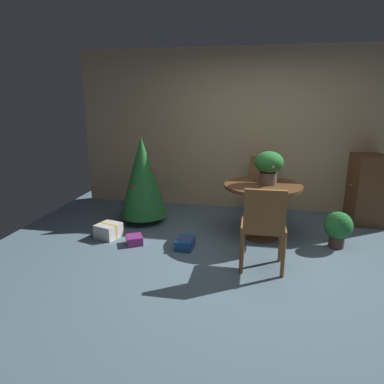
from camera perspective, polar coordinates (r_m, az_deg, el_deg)
name	(u,v)px	position (r m, az deg, el deg)	size (l,w,h in m)	color
ground_plane	(254,267)	(3.89, 10.36, -12.29)	(6.60, 6.60, 0.00)	slate
back_wall_panel	(258,131)	(5.68, 11.17, 10.05)	(6.00, 0.10, 2.60)	tan
round_dining_table	(262,202)	(4.54, 11.74, -1.59)	(1.01, 1.01, 0.73)	brown
flower_vase	(269,165)	(4.46, 12.85, 4.51)	(0.37, 0.37, 0.43)	#665B51
wooden_chair_far	(261,182)	(5.41, 11.62, 1.60)	(0.43, 0.42, 0.94)	brown
wooden_chair_near	(264,224)	(3.62, 12.01, -5.25)	(0.47, 0.41, 0.93)	brown
holiday_tree	(142,177)	(5.03, -8.39, 2.54)	(0.71, 0.71, 1.28)	brown
gift_box_blue	(185,243)	(4.24, -1.17, -8.68)	(0.22, 0.28, 0.13)	#1E569E
gift_box_cream	(109,231)	(4.69, -13.94, -6.34)	(0.35, 0.36, 0.19)	silver
gift_box_purple	(134,240)	(4.42, -9.72, -8.00)	(0.27, 0.28, 0.11)	#9E287A
wooden_cabinet	(367,189)	(5.67, 27.46, 0.45)	(0.46, 0.65, 1.01)	brown
potted_plant	(338,227)	(4.57, 23.47, -5.49)	(0.34, 0.34, 0.46)	#4C382D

